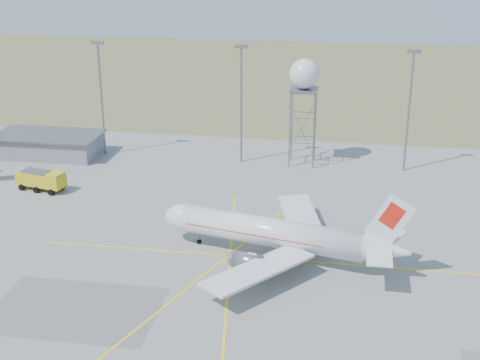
# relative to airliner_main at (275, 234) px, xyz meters

# --- Properties ---
(grass_strip) EXTENTS (400.00, 120.00, 0.03)m
(grass_strip) POSITION_rel_airliner_main_xyz_m (0.08, 109.53, -3.30)
(grass_strip) COLOR #606537
(grass_strip) RESTS_ON ground
(building_grey) EXTENTS (19.00, 10.00, 3.90)m
(building_grey) POSITION_rel_airliner_main_xyz_m (-44.92, 33.53, -1.35)
(building_grey) COLOR gray
(building_grey) RESTS_ON ground
(mast_a) EXTENTS (2.20, 0.50, 20.50)m
(mast_a) POSITION_rel_airliner_main_xyz_m (-34.92, 35.53, 8.75)
(mast_a) COLOR slate
(mast_a) RESTS_ON ground
(mast_b) EXTENTS (2.20, 0.50, 20.50)m
(mast_b) POSITION_rel_airliner_main_xyz_m (-9.92, 35.53, 8.75)
(mast_b) COLOR slate
(mast_b) RESTS_ON ground
(mast_c) EXTENTS (2.20, 0.50, 20.50)m
(mast_c) POSITION_rel_airliner_main_xyz_m (18.08, 35.53, 8.75)
(mast_c) COLOR slate
(mast_c) RESTS_ON ground
(airliner_main) EXTENTS (31.62, 30.20, 10.83)m
(airliner_main) POSITION_rel_airliner_main_xyz_m (0.00, 0.00, 0.00)
(airliner_main) COLOR silver
(airliner_main) RESTS_ON ground
(radar_tower) EXTENTS (5.07, 5.07, 18.36)m
(radar_tower) POSITION_rel_airliner_main_xyz_m (0.66, 36.28, 6.98)
(radar_tower) COLOR slate
(radar_tower) RESTS_ON ground
(fire_truck) EXTENTS (8.32, 4.62, 3.17)m
(fire_truck) POSITION_rel_airliner_main_xyz_m (-38.55, 17.09, -1.80)
(fire_truck) COLOR gold
(fire_truck) RESTS_ON ground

